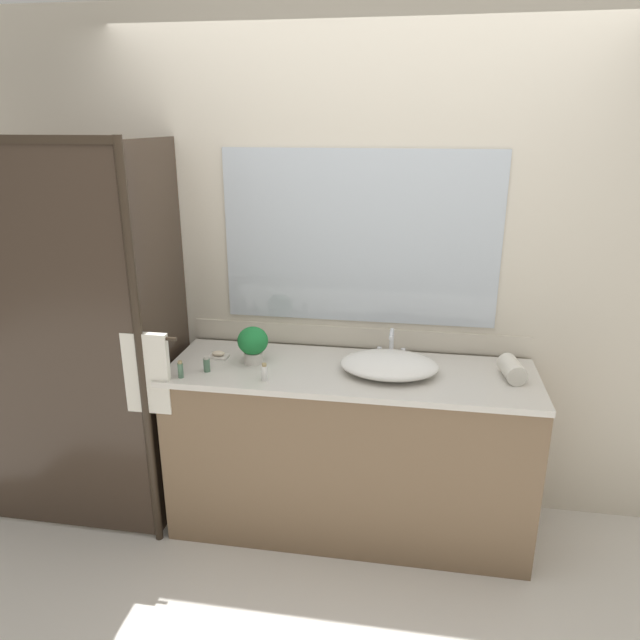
{
  "coord_description": "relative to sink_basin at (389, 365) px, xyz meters",
  "views": [
    {
      "loc": [
        0.29,
        -2.63,
        2.05
      ],
      "look_at": [
        -0.15,
        0.0,
        1.15
      ],
      "focal_mm": 33.06,
      "sensor_mm": 36.0,
      "label": 1
    }
  ],
  "objects": [
    {
      "name": "ground_plane",
      "position": [
        -0.19,
        0.0,
        -0.94
      ],
      "size": [
        8.0,
        8.0,
        0.0
      ],
      "primitive_type": "plane",
      "color": "silver"
    },
    {
      "name": "wall_back_with_mirror",
      "position": [
        -0.19,
        0.35,
        0.36
      ],
      "size": [
        4.4,
        0.06,
        2.6
      ],
      "color": "beige",
      "rests_on": "ground_plane"
    },
    {
      "name": "vanity_cabinet",
      "position": [
        -0.19,
        0.01,
        -0.49
      ],
      "size": [
        1.8,
        0.58,
        0.9
      ],
      "color": "brown",
      "rests_on": "ground_plane"
    },
    {
      "name": "shower_enclosure",
      "position": [
        -1.46,
        -0.19,
        0.08
      ],
      "size": [
        1.2,
        0.59,
        2.0
      ],
      "color": "#2D2319",
      "rests_on": "ground_plane"
    },
    {
      "name": "sink_basin",
      "position": [
        0.0,
        0.0,
        0.0
      ],
      "size": [
        0.47,
        0.36,
        0.08
      ],
      "primitive_type": "ellipsoid",
      "color": "white",
      "rests_on": "vanity_cabinet"
    },
    {
      "name": "faucet",
      "position": [
        -0.0,
        0.17,
        0.01
      ],
      "size": [
        0.17,
        0.14,
        0.17
      ],
      "color": "silver",
      "rests_on": "vanity_cabinet"
    },
    {
      "name": "potted_plant",
      "position": [
        -0.68,
        0.02,
        0.06
      ],
      "size": [
        0.15,
        0.15,
        0.19
      ],
      "color": "beige",
      "rests_on": "vanity_cabinet"
    },
    {
      "name": "soap_dish",
      "position": [
        -0.87,
        0.05,
        -0.03
      ],
      "size": [
        0.1,
        0.07,
        0.04
      ],
      "color": "silver",
      "rests_on": "vanity_cabinet"
    },
    {
      "name": "amenity_bottle_conditioner",
      "position": [
        -0.87,
        -0.13,
        -0.0
      ],
      "size": [
        0.03,
        0.03,
        0.08
      ],
      "color": "#4C7056",
      "rests_on": "vanity_cabinet"
    },
    {
      "name": "amenity_bottle_body_wash",
      "position": [
        -0.97,
        -0.22,
        -0.0
      ],
      "size": [
        0.03,
        0.03,
        0.08
      ],
      "color": "#4C7056",
      "rests_on": "vanity_cabinet"
    },
    {
      "name": "amenity_bottle_shampoo",
      "position": [
        -0.57,
        -0.18,
        -0.0
      ],
      "size": [
        0.03,
        0.03,
        0.09
      ],
      "color": "white",
      "rests_on": "vanity_cabinet"
    },
    {
      "name": "rolled_towel_near_edge",
      "position": [
        0.57,
        0.03,
        0.01
      ],
      "size": [
        0.12,
        0.19,
        0.09
      ],
      "primitive_type": "cylinder",
      "rotation": [
        1.57,
        0.0,
        0.14
      ],
      "color": "silver",
      "rests_on": "vanity_cabinet"
    }
  ]
}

